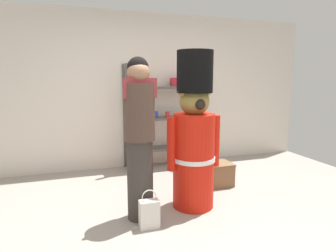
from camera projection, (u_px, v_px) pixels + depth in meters
name	position (u px, v px, depth m)	size (l,w,h in m)	color
ground_plane	(183.00, 220.00, 3.14)	(6.40, 6.40, 0.00)	#9E9389
back_wall	(137.00, 91.00, 4.99)	(6.40, 0.12, 2.60)	silver
merchandise_shelf	(161.00, 115.00, 4.97)	(1.25, 0.35, 1.75)	#4C4742
teddy_bear_guard	(194.00, 137.00, 3.37)	(0.66, 0.50, 1.83)	red
person_shopper	(139.00, 135.00, 3.06)	(0.35, 0.33, 1.74)	#38332D
shopping_bag	(149.00, 214.00, 2.96)	(0.20, 0.11, 0.41)	silver
display_crate	(218.00, 174.00, 4.16)	(0.39, 0.35, 0.33)	brown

